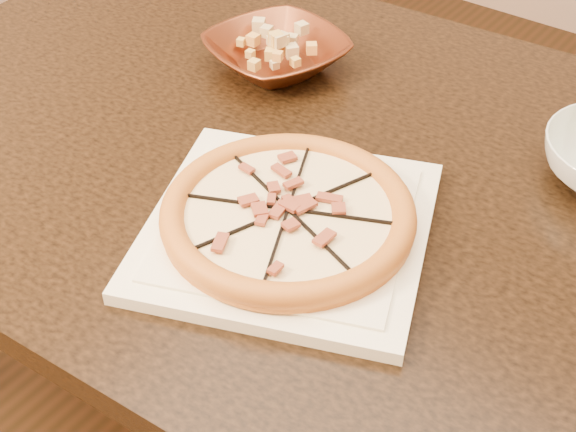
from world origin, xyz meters
name	(u,v)px	position (x,y,z in m)	size (l,w,h in m)	color
dining_table	(315,205)	(0.02, -0.04, 0.65)	(1.52, 1.03, 0.75)	black
plate	(288,228)	(0.09, -0.20, 0.76)	(0.44, 0.44, 0.02)	white
pizza	(288,213)	(0.09, -0.20, 0.78)	(0.31, 0.31, 0.03)	orange
bronze_bowl	(277,53)	(-0.17, 0.11, 0.78)	(0.21, 0.21, 0.05)	brown
mixed_dish	(276,30)	(-0.17, 0.11, 0.82)	(0.10, 0.10, 0.03)	tan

